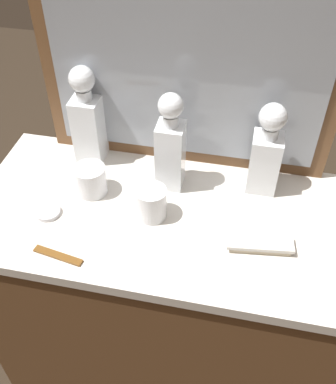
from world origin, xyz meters
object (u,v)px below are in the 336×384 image
crystal_decanter_center (266,156)px  silver_brush_far_right (260,244)px  porcelain_dish (48,212)px  tortoiseshell_comb (58,256)px  crystal_tumbler_far_left (151,204)px  crystal_tumbler_rear (91,181)px  crystal_decanter_rear (170,150)px  crystal_decanter_front (88,124)px

crystal_decanter_center → silver_brush_far_right: size_ratio=1.60×
porcelain_dish → silver_brush_far_right: bearing=0.0°
silver_brush_far_right → tortoiseshell_comb: silver_brush_far_right is taller
crystal_tumbler_far_left → crystal_tumbler_rear: (-0.19, 0.06, -0.00)m
porcelain_dish → tortoiseshell_comb: size_ratio=0.51×
silver_brush_far_right → tortoiseshell_comb: 0.50m
porcelain_dish → crystal_tumbler_far_left: bearing=10.9°
crystal_decanter_rear → tortoiseshell_comb: 0.40m
crystal_decanter_front → silver_brush_far_right: crystal_decanter_front is taller
crystal_decanter_center → crystal_tumbler_far_left: size_ratio=3.02×
crystal_decanter_rear → crystal_tumbler_far_left: size_ratio=3.27×
crystal_tumbler_far_left → tortoiseshell_comb: crystal_tumbler_far_left is taller
silver_brush_far_right → tortoiseshell_comb: (-0.48, -0.13, -0.01)m
crystal_decanter_front → crystal_decanter_center: bearing=-3.5°
crystal_tumbler_rear → tortoiseshell_comb: bearing=-91.5°
crystal_decanter_rear → silver_brush_far_right: crystal_decanter_rear is taller
crystal_decanter_rear → silver_brush_far_right: 0.34m
crystal_decanter_center → crystal_decanter_rear: crystal_decanter_rear is taller
silver_brush_far_right → crystal_decanter_rear: bearing=144.8°
crystal_decanter_center → crystal_tumbler_rear: crystal_decanter_center is taller
crystal_tumbler_far_left → tortoiseshell_comb: bearing=-136.3°
crystal_decanter_center → crystal_decanter_front: crystal_decanter_front is taller
crystal_decanter_center → crystal_tumbler_rear: size_ratio=3.12×
crystal_decanter_rear → crystal_tumbler_rear: bearing=-159.4°
crystal_decanter_center → crystal_decanter_rear: size_ratio=0.93×
crystal_decanter_front → tortoiseshell_comb: 0.41m
crystal_decanter_center → porcelain_dish: 0.61m
crystal_decanter_center → tortoiseshell_comb: size_ratio=2.05×
crystal_tumbler_far_left → silver_brush_far_right: bearing=-10.3°
porcelain_dish → crystal_decanter_rear: bearing=32.3°
crystal_decanter_center → crystal_tumbler_far_left: crystal_decanter_center is taller
crystal_decanter_rear → tortoiseshell_comb: (-0.22, -0.32, -0.12)m
crystal_decanter_center → crystal_decanter_rear: (-0.25, -0.04, 0.01)m
crystal_tumbler_far_left → porcelain_dish: (-0.27, -0.05, -0.03)m
silver_brush_far_right → porcelain_dish: silver_brush_far_right is taller
crystal_decanter_center → crystal_decanter_rear: bearing=-171.0°
crystal_decanter_front → tortoiseshell_comb: crystal_decanter_front is taller
porcelain_dish → crystal_decanter_front: bearing=81.7°
crystal_decanter_front → crystal_decanter_rear: 0.27m
crystal_decanter_rear → crystal_tumbler_far_left: bearing=-99.6°
crystal_tumbler_rear → crystal_decanter_rear: bearing=20.6°
crystal_decanter_front → crystal_tumbler_rear: (0.05, -0.15, -0.08)m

